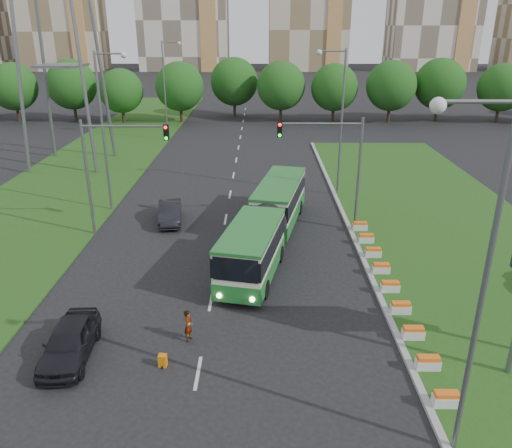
{
  "coord_description": "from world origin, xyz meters",
  "views": [
    {
      "loc": [
        -0.41,
        -23.19,
        13.62
      ],
      "look_at": [
        -0.63,
        4.51,
        2.6
      ],
      "focal_mm": 35.0,
      "sensor_mm": 36.0,
      "label": 1
    }
  ],
  "objects_px": {
    "car_left_near": "(70,341)",
    "shopping_trolley": "(163,361)",
    "traffic_mast_median": "(336,157)",
    "articulated_bus": "(266,221)",
    "car_left_far": "(170,212)",
    "traffic_mast_left": "(110,160)",
    "pedestrian": "(189,326)"
  },
  "relations": [
    {
      "from": "traffic_mast_median",
      "to": "shopping_trolley",
      "type": "distance_m",
      "value": 18.84
    },
    {
      "from": "car_left_far",
      "to": "shopping_trolley",
      "type": "relative_size",
      "value": 7.91
    },
    {
      "from": "articulated_bus",
      "to": "car_left_near",
      "type": "height_order",
      "value": "articulated_bus"
    },
    {
      "from": "shopping_trolley",
      "to": "pedestrian",
      "type": "bearing_deg",
      "value": 71.07
    },
    {
      "from": "traffic_mast_median",
      "to": "shopping_trolley",
      "type": "bearing_deg",
      "value": -120.97
    },
    {
      "from": "traffic_mast_median",
      "to": "articulated_bus",
      "type": "distance_m",
      "value": 6.61
    },
    {
      "from": "shopping_trolley",
      "to": "articulated_bus",
      "type": "bearing_deg",
      "value": 75.89
    },
    {
      "from": "car_left_near",
      "to": "car_left_far",
      "type": "relative_size",
      "value": 1.03
    },
    {
      "from": "car_left_far",
      "to": "traffic_mast_median",
      "type": "bearing_deg",
      "value": -15.15
    },
    {
      "from": "traffic_mast_left",
      "to": "car_left_near",
      "type": "bearing_deg",
      "value": -83.17
    },
    {
      "from": "shopping_trolley",
      "to": "traffic_mast_left",
      "type": "bearing_deg",
      "value": 117.2
    },
    {
      "from": "traffic_mast_median",
      "to": "car_left_far",
      "type": "relative_size",
      "value": 1.75
    },
    {
      "from": "car_left_near",
      "to": "shopping_trolley",
      "type": "relative_size",
      "value": 8.14
    },
    {
      "from": "traffic_mast_median",
      "to": "pedestrian",
      "type": "bearing_deg",
      "value": -121.84
    },
    {
      "from": "traffic_mast_median",
      "to": "car_left_near",
      "type": "height_order",
      "value": "traffic_mast_median"
    },
    {
      "from": "articulated_bus",
      "to": "pedestrian",
      "type": "height_order",
      "value": "articulated_bus"
    },
    {
      "from": "articulated_bus",
      "to": "pedestrian",
      "type": "relative_size",
      "value": 10.73
    },
    {
      "from": "traffic_mast_median",
      "to": "shopping_trolley",
      "type": "xyz_separation_m",
      "value": [
        -9.34,
        -15.56,
        -5.06
      ]
    },
    {
      "from": "car_left_near",
      "to": "car_left_far",
      "type": "bearing_deg",
      "value": 81.0
    },
    {
      "from": "car_left_far",
      "to": "shopping_trolley",
      "type": "xyz_separation_m",
      "value": [
        2.52,
        -17.0,
        -0.47
      ]
    },
    {
      "from": "car_left_near",
      "to": "traffic_mast_left",
      "type": "bearing_deg",
      "value": 93.53
    },
    {
      "from": "traffic_mast_median",
      "to": "car_left_near",
      "type": "bearing_deg",
      "value": -132.09
    },
    {
      "from": "traffic_mast_left",
      "to": "car_left_near",
      "type": "distance_m",
      "value": 14.75
    },
    {
      "from": "car_left_far",
      "to": "shopping_trolley",
      "type": "height_order",
      "value": "car_left_far"
    },
    {
      "from": "traffic_mast_left",
      "to": "car_left_far",
      "type": "relative_size",
      "value": 1.75
    },
    {
      "from": "traffic_mast_median",
      "to": "articulated_bus",
      "type": "xyz_separation_m",
      "value": [
        -4.79,
        -2.73,
        -3.65
      ]
    },
    {
      "from": "car_left_near",
      "to": "car_left_far",
      "type": "xyz_separation_m",
      "value": [
        1.63,
        16.37,
        -0.05
      ]
    },
    {
      "from": "articulated_bus",
      "to": "shopping_trolley",
      "type": "height_order",
      "value": "articulated_bus"
    },
    {
      "from": "pedestrian",
      "to": "shopping_trolley",
      "type": "xyz_separation_m",
      "value": [
        -0.88,
        -1.94,
        -0.5
      ]
    },
    {
      "from": "traffic_mast_median",
      "to": "articulated_bus",
      "type": "bearing_deg",
      "value": -150.32
    },
    {
      "from": "shopping_trolley",
      "to": "car_left_near",
      "type": "bearing_deg",
      "value": 176.82
    },
    {
      "from": "traffic_mast_left",
      "to": "articulated_bus",
      "type": "relative_size",
      "value": 0.47
    }
  ]
}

